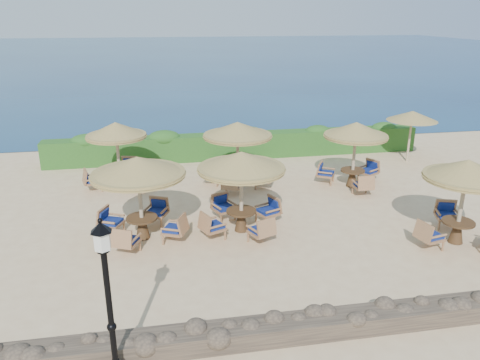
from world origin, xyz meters
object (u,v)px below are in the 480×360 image
at_px(cafe_set_5, 355,142).
at_px(cafe_set_0, 139,183).
at_px(cafe_set_3, 117,144).
at_px(cafe_set_4, 238,143).
at_px(cafe_set_2, 464,187).
at_px(extra_parasol, 412,116).
at_px(cafe_set_1, 241,178).
at_px(lamp_post, 110,311).

bearing_deg(cafe_set_5, cafe_set_0, -158.71).
xyz_separation_m(cafe_set_3, cafe_set_5, (9.22, -1.63, 0.04)).
relative_size(cafe_set_3, cafe_set_4, 0.94).
bearing_deg(cafe_set_2, cafe_set_4, 133.41).
bearing_deg(cafe_set_0, extra_parasol, 26.15).
relative_size(cafe_set_0, cafe_set_1, 1.00).
height_order(cafe_set_0, cafe_set_3, same).
bearing_deg(cafe_set_4, cafe_set_5, -10.45).
bearing_deg(extra_parasol, lamp_post, -136.40).
height_order(cafe_set_0, cafe_set_2, same).
height_order(cafe_set_0, cafe_set_4, same).
distance_m(cafe_set_1, cafe_set_3, 6.35).
distance_m(cafe_set_2, cafe_set_5, 5.34).
xyz_separation_m(cafe_set_2, cafe_set_4, (-5.72, 6.05, -0.02)).
bearing_deg(cafe_set_5, cafe_set_3, 169.97).
bearing_deg(cafe_set_0, cafe_set_4, 47.56).
height_order(extra_parasol, cafe_set_4, cafe_set_4).
xyz_separation_m(lamp_post, extra_parasol, (12.60, 12.00, 0.62)).
bearing_deg(cafe_set_1, cafe_set_0, 179.69).
bearing_deg(lamp_post, cafe_set_5, 46.85).
height_order(cafe_set_1, cafe_set_2, same).
bearing_deg(cafe_set_5, cafe_set_1, -147.80).
xyz_separation_m(lamp_post, cafe_set_2, (9.82, 4.02, 0.28)).
height_order(extra_parasol, cafe_set_0, cafe_set_0).
bearing_deg(cafe_set_1, cafe_set_4, 81.77).
bearing_deg(lamp_post, cafe_set_2, 22.24).
relative_size(cafe_set_2, cafe_set_3, 1.01).
relative_size(lamp_post, cafe_set_5, 1.19).
xyz_separation_m(extra_parasol, cafe_set_2, (-2.78, -7.98, -0.34)).
distance_m(cafe_set_0, cafe_set_1, 3.12).
bearing_deg(cafe_set_1, cafe_set_2, -17.38).
height_order(extra_parasol, cafe_set_1, cafe_set_1).
xyz_separation_m(extra_parasol, cafe_set_1, (-9.09, -6.01, -0.35)).
xyz_separation_m(lamp_post, cafe_set_0, (0.39, 6.01, 0.29)).
xyz_separation_m(lamp_post, cafe_set_1, (3.51, 5.99, 0.26)).
xyz_separation_m(cafe_set_1, cafe_set_2, (6.31, -1.97, 0.01)).
distance_m(cafe_set_0, cafe_set_3, 4.94).
bearing_deg(cafe_set_4, extra_parasol, 12.83).
height_order(extra_parasol, cafe_set_2, cafe_set_2).
height_order(cafe_set_3, cafe_set_5, same).
height_order(lamp_post, cafe_set_3, lamp_post).
relative_size(extra_parasol, cafe_set_1, 0.85).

